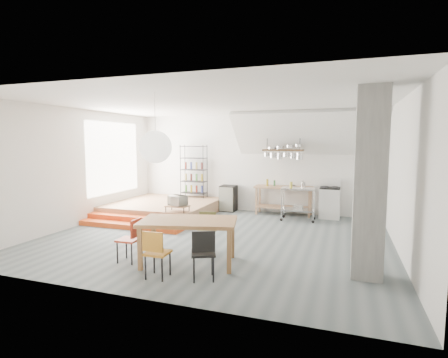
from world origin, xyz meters
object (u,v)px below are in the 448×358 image
at_px(stove, 330,202).
at_px(rolling_cart, 298,199).
at_px(dining_table, 188,225).
at_px(mini_fridge, 228,198).

height_order(stove, rolling_cart, stove).
distance_m(dining_table, mini_fridge, 5.19).
bearing_deg(rolling_cart, dining_table, -110.00).
xyz_separation_m(stove, mini_fridge, (-3.25, 0.04, -0.05)).
height_order(dining_table, rolling_cart, rolling_cart).
bearing_deg(mini_fridge, rolling_cart, -16.31).
xyz_separation_m(dining_table, rolling_cart, (1.47, 4.40, -0.13)).
bearing_deg(rolling_cart, mini_fridge, 162.20).
bearing_deg(stove, mini_fridge, 179.23).
bearing_deg(dining_table, mini_fridge, 86.26).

